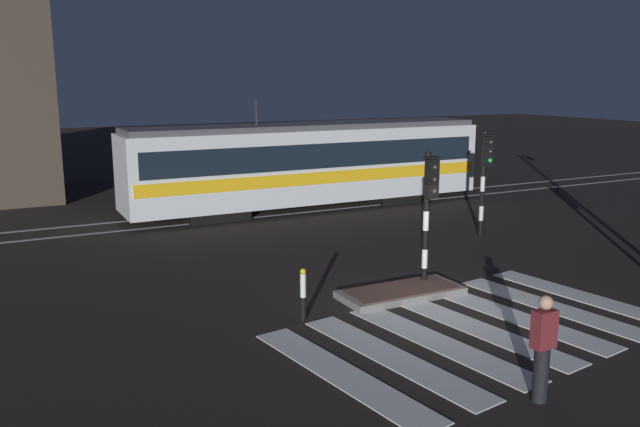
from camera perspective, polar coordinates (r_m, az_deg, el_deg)
ground_plane at (r=14.72m, az=9.75°, el=-7.95°), size 120.00×120.00×0.00m
rail_near at (r=23.66m, az=-5.65°, el=-0.31°), size 80.00×0.12×0.03m
rail_far at (r=24.98m, az=-6.85°, el=0.30°), size 80.00×0.12×0.03m
crosswalk_zebra at (r=13.60m, az=13.66°, el=-9.74°), size 8.19×5.57×0.02m
traffic_island at (r=15.25m, az=7.05°, el=-6.81°), size 2.89×1.22×0.18m
traffic_light_median_centre at (r=15.44m, az=9.46°, el=1.20°), size 0.36×0.42×3.24m
traffic_light_corner_far_right at (r=21.11m, az=14.20°, el=3.90°), size 0.36×0.42×3.30m
tram at (r=25.01m, az=-0.98°, el=4.41°), size 14.17×2.58×4.15m
pedestrian_waiting_at_kerb at (r=10.73m, az=18.80°, el=-11.00°), size 0.36×0.24×1.71m
bollard_island_edge at (r=13.53m, az=-1.48°, el=-7.05°), size 0.12×0.12×1.11m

